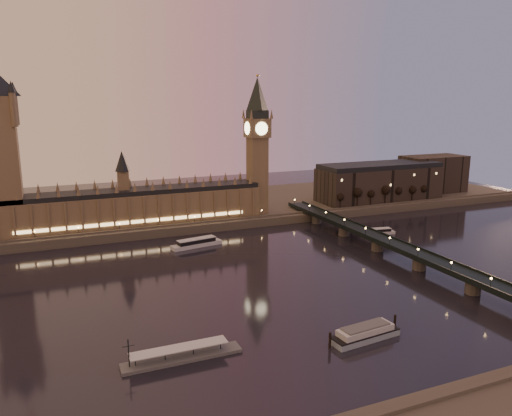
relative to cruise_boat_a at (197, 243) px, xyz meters
The scene contains 17 objects.
ground 71.77m from the cruise_boat_a, 82.51° to the right, with size 700.00×700.00×0.00m, color black.
far_embankment 101.80m from the cruise_boat_a, 67.26° to the left, with size 560.00×130.00×6.00m, color #423D35.
palace_of_westminster 61.72m from the cruise_boat_a, 121.68° to the left, with size 180.00×26.62×52.00m.
big_ben 101.46m from the cruise_boat_a, 38.22° to the left, with size 17.68×17.68×104.00m.
westminster_bridge 123.53m from the cruise_boat_a, 35.16° to the right, with size 13.20×260.00×15.30m.
city_block 213.79m from the cruise_boat_a, 16.32° to the left, with size 155.00×45.00×34.00m.
bare_tree_0 136.59m from the cruise_boat_a, 16.19° to the left, with size 6.69×6.69×13.61m.
bare_tree_1 150.24m from the cruise_boat_a, 14.67° to the left, with size 6.69×6.69×13.61m.
bare_tree_2 163.99m from the cruise_boat_a, 13.41° to the left, with size 6.69×6.69×13.61m.
bare_tree_3 177.81m from the cruise_boat_a, 12.34° to the left, with size 6.69×6.69×13.61m.
bare_tree_4 191.69m from the cruise_boat_a, 11.43° to the left, with size 6.69×6.69×13.61m.
bare_tree_5 205.62m from the cruise_boat_a, 10.64° to the left, with size 6.69×6.69×13.61m.
bare_tree_6 219.59m from the cruise_boat_a, ahead, with size 6.69×6.69×13.61m.
cruise_boat_a is the anchor object (origin of this frame).
cruise_boat_b 127.27m from the cruise_boat_a, ahead, with size 23.31×9.08×4.19m.
moored_barge 149.35m from the cruise_boat_a, 80.12° to the right, with size 33.77×11.15×6.22m.
pontoon_pier 141.59m from the cruise_boat_a, 108.44° to the right, with size 43.97×7.33×11.72m.
Camera 1 is at (-93.43, -225.58, 92.75)m, focal length 35.00 mm.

